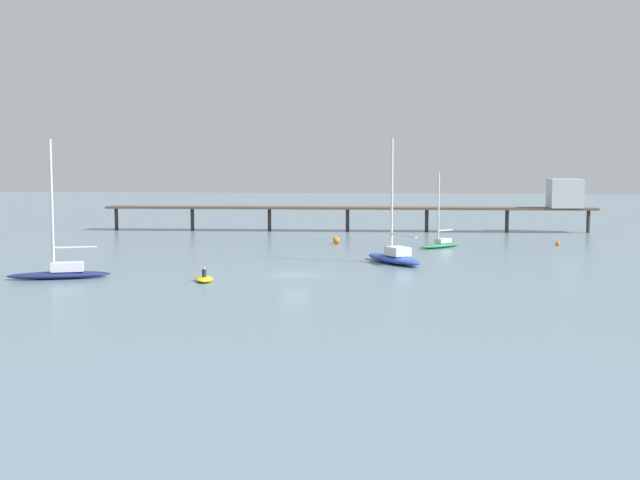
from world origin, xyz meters
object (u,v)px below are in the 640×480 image
pier (447,202)px  mooring_buoy_outer (558,243)px  dinghy_yellow (204,279)px  sailboat_green (440,243)px  mooring_buoy_near (336,240)px  sailboat_navy (61,270)px  sailboat_blue (394,256)px

pier → mooring_buoy_outer: size_ratio=128.91×
dinghy_yellow → mooring_buoy_outer: (32.46, 33.30, 0.06)m
sailboat_green → dinghy_yellow: size_ratio=2.51×
sailboat_green → mooring_buoy_near: sailboat_green is taller
pier → dinghy_yellow: bearing=-111.6°
sailboat_navy → mooring_buoy_outer: (44.47, 33.31, -0.41)m
pier → mooring_buoy_near: size_ratio=82.14×
sailboat_navy → mooring_buoy_outer: sailboat_navy is taller
mooring_buoy_near → pier: bearing=55.3°
sailboat_navy → mooring_buoy_near: sailboat_navy is taller
mooring_buoy_outer → mooring_buoy_near: (-25.38, -1.13, 0.15)m
pier → sailboat_green: sailboat_green is taller
dinghy_yellow → sailboat_green: bearing=56.9°
mooring_buoy_near → dinghy_yellow: bearing=-102.4°
sailboat_blue → dinghy_yellow: sailboat_blue is taller
sailboat_green → mooring_buoy_outer: (13.36, 4.00, -0.29)m
sailboat_navy → sailboat_blue: size_ratio=0.96×
dinghy_yellow → sailboat_blue: bearing=43.9°
pier → dinghy_yellow: 55.31m
sailboat_blue → mooring_buoy_near: (-7.48, 18.15, -0.28)m
pier → mooring_buoy_outer: pier is taller
pier → mooring_buoy_near: 23.55m
mooring_buoy_near → sailboat_blue: bearing=-67.6°
mooring_buoy_outer → pier: bearing=124.0°
sailboat_blue → pier: bearing=81.2°
sailboat_blue → sailboat_green: bearing=73.5°
sailboat_navy → mooring_buoy_near: 37.42m
sailboat_navy → dinghy_yellow: 12.02m
sailboat_blue → mooring_buoy_near: sailboat_blue is taller
pier → dinghy_yellow: pier is taller
pier → dinghy_yellow: size_ratio=20.50×
sailboat_green → dinghy_yellow: sailboat_green is taller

